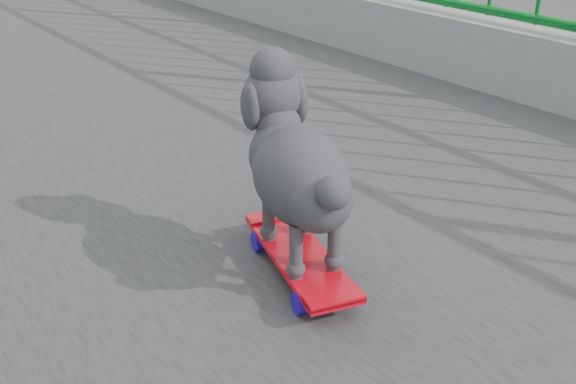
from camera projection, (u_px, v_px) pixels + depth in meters
The scene contains 2 objects.
skateboard at pixel (300, 258), 1.74m from camera, with size 0.27×0.50×0.06m.
poodle at pixel (296, 164), 1.65m from camera, with size 0.31×0.52×0.44m.
Camera 1 is at (-1.26, 2.57, 7.97)m, focal length 42.00 mm.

